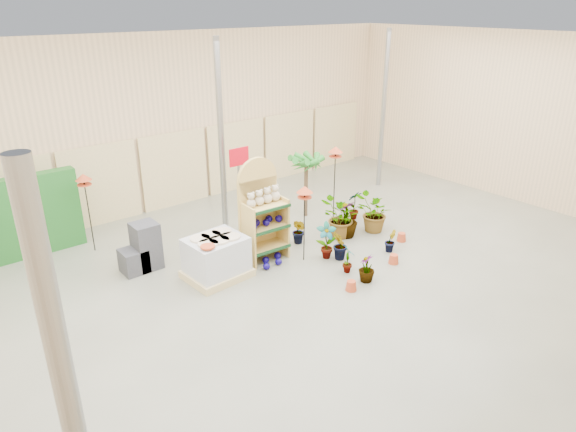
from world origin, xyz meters
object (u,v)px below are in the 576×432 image
at_px(display_shelf, 261,214).
at_px(pallet_stack, 216,258).
at_px(potted_plant_2, 340,218).
at_px(bird_table_front, 305,192).

relative_size(display_shelf, pallet_stack, 1.77).
relative_size(pallet_stack, potted_plant_2, 1.29).
relative_size(display_shelf, potted_plant_2, 2.29).
xyz_separation_m(pallet_stack, bird_table_front, (1.83, -0.56, 1.13)).
height_order(bird_table_front, potted_plant_2, bird_table_front).
height_order(display_shelf, bird_table_front, display_shelf).
bearing_deg(potted_plant_2, bird_table_front, -167.13).
relative_size(bird_table_front, potted_plant_2, 1.73).
xyz_separation_m(pallet_stack, potted_plant_2, (3.24, -0.24, 0.05)).
distance_m(display_shelf, bird_table_front, 1.08).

